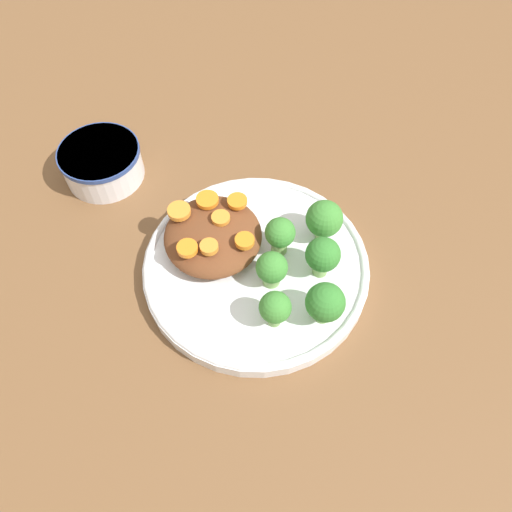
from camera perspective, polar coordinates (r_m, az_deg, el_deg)
The scene contains 17 objects.
ground_plane at distance 0.58m, azimuth 0.00°, elevation -1.74°, with size 4.00×4.00×0.00m, color brown.
plate at distance 0.57m, azimuth 0.00°, elevation -1.14°, with size 0.26×0.26×0.02m.
dip_bowl at distance 0.68m, azimuth -17.23°, elevation 10.29°, with size 0.10×0.10×0.05m.
stew_mound at distance 0.57m, azimuth -4.94°, elevation 2.31°, with size 0.11×0.11×0.03m, color brown.
broccoli_floret_0 at distance 0.54m, azimuth 7.63°, elevation 0.02°, with size 0.04×0.04×0.05m.
broccoli_floret_1 at distance 0.53m, azimuth 1.81°, elevation -1.47°, with size 0.03×0.03×0.05m.
broccoli_floret_2 at distance 0.51m, azimuth 7.91°, elevation -5.36°, with size 0.04×0.04×0.05m.
broccoli_floret_3 at distance 0.50m, azimuth 2.20°, elevation -5.99°, with size 0.03×0.03×0.05m.
broccoli_floret_4 at distance 0.56m, azimuth 7.80°, elevation 4.19°, with size 0.04×0.04×0.05m.
broccoli_floret_5 at distance 0.55m, azimuth 2.76°, elevation 2.47°, with size 0.03×0.03×0.05m.
carrot_slice_0 at distance 0.57m, azimuth -8.78°, elevation 5.11°, with size 0.03×0.03×0.01m, color orange.
carrot_slice_1 at distance 0.54m, azimuth -5.39°, elevation 1.33°, with size 0.02×0.02×0.01m, color orange.
carrot_slice_2 at distance 0.54m, azimuth -1.31°, elevation 1.76°, with size 0.02×0.02×0.01m, color orange.
carrot_slice_3 at distance 0.57m, azimuth -5.59°, elevation 6.41°, with size 0.03×0.03×0.01m, color orange.
carrot_slice_4 at distance 0.53m, azimuth -7.86°, elevation 0.71°, with size 0.02×0.02×0.01m, color orange.
carrot_slice_5 at distance 0.56m, azimuth -4.06°, elevation 4.37°, with size 0.02×0.02×0.01m, color orange.
carrot_slice_6 at distance 0.57m, azimuth -2.16°, elevation 6.28°, with size 0.02×0.02×0.01m, color orange.
Camera 1 is at (-0.30, 0.02, 0.49)m, focal length 35.00 mm.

